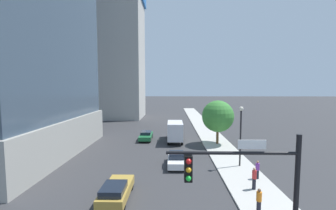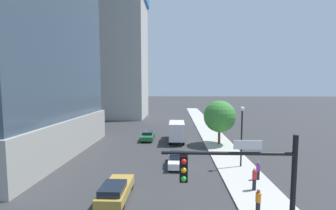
{
  "view_description": "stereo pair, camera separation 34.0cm",
  "coord_description": "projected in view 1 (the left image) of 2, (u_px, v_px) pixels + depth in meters",
  "views": [
    {
      "loc": [
        1.95,
        -4.34,
        8.29
      ],
      "look_at": [
        1.61,
        14.1,
        6.79
      ],
      "focal_mm": 22.9,
      "sensor_mm": 36.0,
      "label": 1
    },
    {
      "loc": [
        2.29,
        -4.33,
        8.29
      ],
      "look_at": [
        1.61,
        14.1,
        6.79
      ],
      "focal_mm": 22.9,
      "sensor_mm": 36.0,
      "label": 2
    }
  ],
  "objects": [
    {
      "name": "car_green",
      "position": [
        146.0,
        136.0,
        33.95
      ],
      "size": [
        1.82,
        4.52,
        1.36
      ],
      "color": "#1E6638",
      "rests_on": "ground"
    },
    {
      "name": "pedestrian_orange_shirt",
      "position": [
        259.0,
        201.0,
        13.89
      ],
      "size": [
        0.34,
        0.34,
        1.62
      ],
      "color": "black",
      "rests_on": "sidewalk"
    },
    {
      "name": "car_white",
      "position": [
        176.0,
        159.0,
        22.71
      ],
      "size": [
        1.81,
        4.04,
        1.44
      ],
      "color": "silver",
      "rests_on": "ground"
    },
    {
      "name": "street_lamp",
      "position": [
        241.0,
        128.0,
        22.03
      ],
      "size": [
        0.44,
        0.44,
        6.21
      ],
      "color": "black",
      "rests_on": "sidewalk"
    },
    {
      "name": "sidewalk",
      "position": [
        229.0,
        159.0,
        24.8
      ],
      "size": [
        4.06,
        120.0,
        0.15
      ],
      "primitive_type": "cube",
      "color": "#B2AFA8",
      "rests_on": "ground"
    },
    {
      "name": "traffic_light_pole",
      "position": [
        251.0,
        186.0,
        8.54
      ],
      "size": [
        5.3,
        0.48,
        6.32
      ],
      "color": "black",
      "rests_on": "sidewalk"
    },
    {
      "name": "box_truck",
      "position": [
        175.0,
        130.0,
        32.91
      ],
      "size": [
        2.26,
        6.51,
        3.13
      ],
      "color": "silver",
      "rests_on": "ground"
    },
    {
      "name": "car_gold",
      "position": [
        116.0,
        191.0,
        15.78
      ],
      "size": [
        1.88,
        4.36,
        1.41
      ],
      "color": "#AD8938",
      "rests_on": "ground"
    },
    {
      "name": "construction_building",
      "position": [
        114.0,
        49.0,
        58.19
      ],
      "size": [
        16.54,
        14.72,
        44.24
      ],
      "color": "#B2AFA8",
      "rests_on": "ground"
    },
    {
      "name": "street_tree",
      "position": [
        218.0,
        116.0,
        30.89
      ],
      "size": [
        4.57,
        4.57,
        6.3
      ],
      "color": "brown",
      "rests_on": "sidewalk"
    },
    {
      "name": "pedestrian_purple_shirt",
      "position": [
        257.0,
        170.0,
        19.11
      ],
      "size": [
        0.34,
        0.34,
        1.63
      ],
      "color": "black",
      "rests_on": "sidewalk"
    },
    {
      "name": "pedestrian_red_shirt",
      "position": [
        254.0,
        178.0,
        17.13
      ],
      "size": [
        0.34,
        0.34,
        1.78
      ],
      "color": "black",
      "rests_on": "sidewalk"
    }
  ]
}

